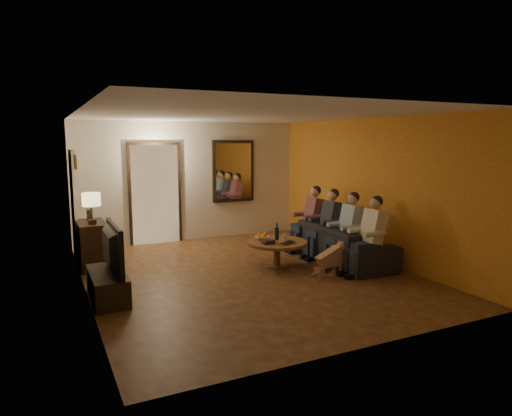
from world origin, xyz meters
name	(u,v)px	position (x,y,z in m)	size (l,w,h in m)	color
floor	(248,274)	(0.00, 0.00, 0.00)	(5.00, 6.00, 0.01)	#461E13
ceiling	(247,114)	(0.00, 0.00, 2.60)	(5.00, 6.00, 0.01)	white
back_wall	(191,181)	(0.00, 3.00, 1.30)	(5.00, 0.02, 2.60)	beige
front_wall	(369,228)	(0.00, -3.00, 1.30)	(5.00, 0.02, 2.60)	beige
left_wall	(82,206)	(-2.50, 0.00, 1.30)	(0.02, 6.00, 2.60)	beige
right_wall	(370,189)	(2.50, 0.00, 1.30)	(0.02, 6.00, 2.60)	beige
orange_accent	(370,189)	(2.49, 0.00, 1.30)	(0.01, 6.00, 2.60)	#BF5C20
kitchen_doorway	(155,195)	(-0.80, 2.98, 1.05)	(1.00, 0.06, 2.10)	#FFE0A5
door_trim	(155,195)	(-0.80, 2.97, 1.05)	(1.12, 0.04, 2.22)	black
fridge_glimpse	(167,201)	(-0.55, 2.98, 0.90)	(0.45, 0.03, 1.70)	silver
mirror_frame	(233,171)	(1.00, 2.96, 1.50)	(1.00, 0.05, 1.40)	black
mirror_glass	(234,171)	(1.00, 2.93, 1.50)	(0.86, 0.02, 1.26)	white
white_door	(74,205)	(-2.46, 2.30, 1.02)	(0.06, 0.85, 2.04)	white
framed_art	(75,162)	(-2.47, 1.30, 1.85)	(0.03, 0.28, 0.24)	#B28C33
art_canvas	(76,162)	(-2.46, 1.30, 1.85)	(0.01, 0.22, 0.18)	brown
dresser	(92,245)	(-2.25, 1.57, 0.40)	(0.45, 0.90, 0.80)	black
table_lamp	(92,208)	(-2.25, 1.35, 1.07)	(0.30, 0.30, 0.54)	beige
flower_vase	(89,208)	(-2.25, 1.79, 1.02)	(0.14, 0.14, 0.44)	#AE1224
tv_stand	(108,286)	(-2.25, -0.24, 0.19)	(0.45, 1.15, 0.38)	black
tv	(106,249)	(-2.25, -0.24, 0.72)	(0.15, 1.17, 0.67)	black
sofa	(342,243)	(1.92, 0.05, 0.33)	(0.89, 2.29, 0.67)	black
person_a	(370,239)	(1.82, -0.85, 0.60)	(0.60, 0.40, 1.20)	tan
person_b	(347,232)	(1.82, -0.25, 0.60)	(0.60, 0.40, 1.20)	tan
person_c	(328,226)	(1.82, 0.35, 0.60)	(0.60, 0.40, 1.20)	tan
person_d	(311,221)	(1.82, 0.95, 0.60)	(0.60, 0.40, 1.20)	tan
dog	(330,258)	(1.22, -0.60, 0.28)	(0.56, 0.24, 0.56)	#B57653
coffee_table	(277,254)	(0.66, 0.21, 0.23)	(1.05, 1.05, 0.45)	brown
bowl	(262,238)	(0.48, 0.43, 0.48)	(0.26, 0.26, 0.06)	white
oranges	(262,234)	(0.48, 0.43, 0.55)	(0.20, 0.20, 0.08)	orange
wine_bottle	(277,231)	(0.71, 0.31, 0.60)	(0.07, 0.07, 0.31)	black
wine_glass	(285,237)	(0.84, 0.26, 0.50)	(0.06, 0.06, 0.10)	silver
book_stack	(268,242)	(0.44, 0.11, 0.48)	(0.20, 0.15, 0.07)	black
laptop	(290,243)	(0.76, -0.07, 0.46)	(0.33, 0.21, 0.03)	black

